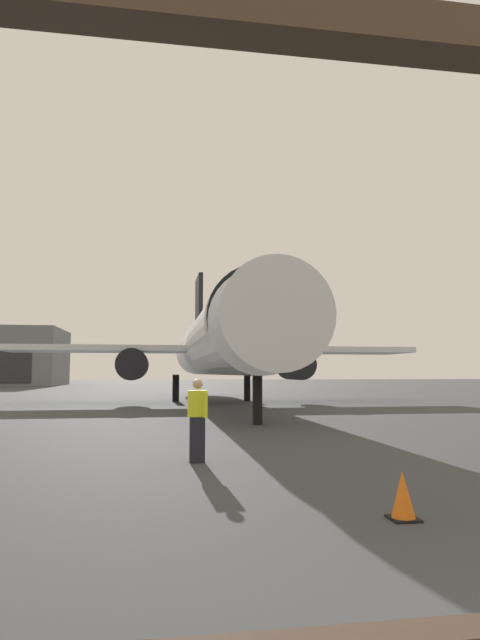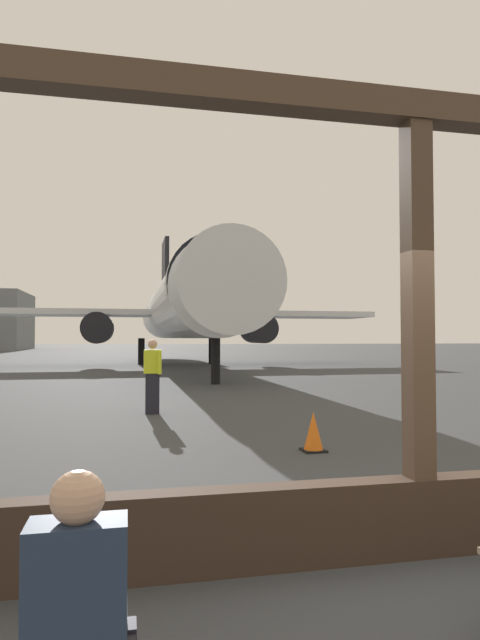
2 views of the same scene
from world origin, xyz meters
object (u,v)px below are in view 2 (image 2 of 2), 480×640
object	(u,v)px
seated_passenger	(84,603)
ground_crew_worker	(152,375)
traffic_cone	(313,433)
airplane	(182,308)

from	to	relation	value
seated_passenger	ground_crew_worker	world-z (taller)	ground_crew_worker
ground_crew_worker	traffic_cone	size ratio (longest dim) A/B	2.82
airplane	traffic_cone	xyz separation A→B (m)	(-0.48, -25.44, -3.39)
seated_passenger	traffic_cone	xyz separation A→B (m)	(3.05, 5.64, -0.38)
seated_passenger	ground_crew_worker	distance (m)	10.35
airplane	seated_passenger	bearing A→B (deg)	-96.48
ground_crew_worker	airplane	bearing A→B (deg)	82.40
airplane	ground_crew_worker	distance (m)	21.13
airplane	ground_crew_worker	xyz separation A→B (m)	(-2.77, -20.76, -2.78)
airplane	traffic_cone	world-z (taller)	airplane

